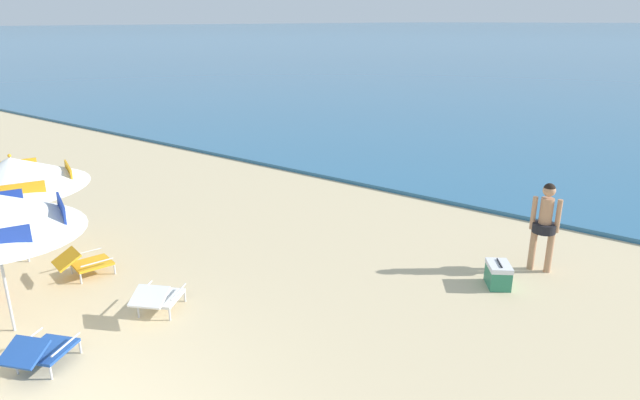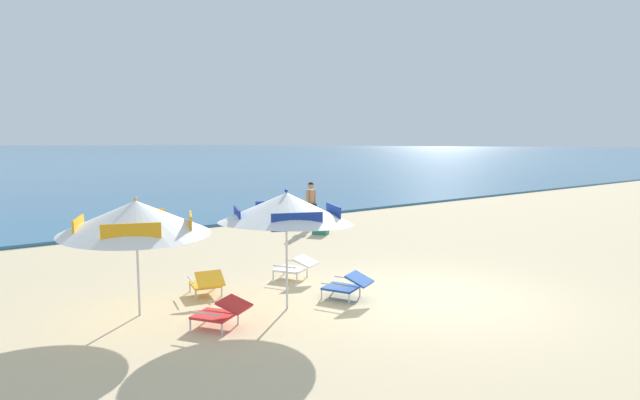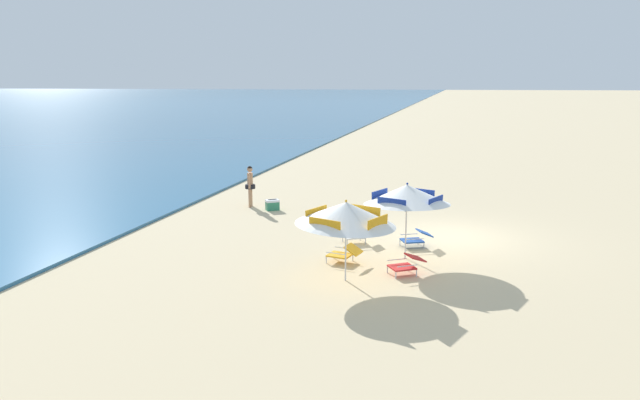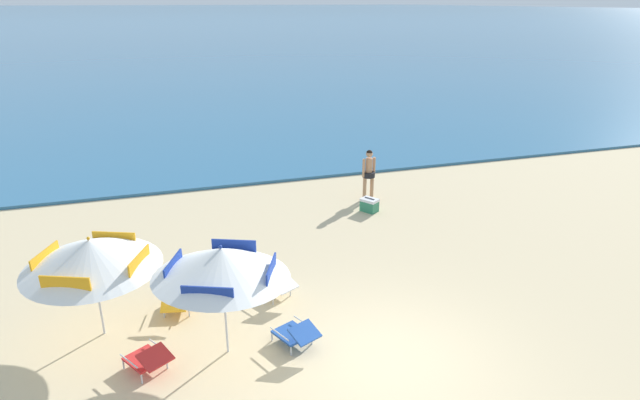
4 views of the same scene
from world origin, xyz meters
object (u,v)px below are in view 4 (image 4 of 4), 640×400
object	(u,v)px
beach_umbrella_striped_second	(91,254)
person_standing_near_shore	(369,171)
lounge_chair_spare_folded	(177,301)
lounge_chair_under_umbrella	(296,333)
beach_umbrella_striped_main	(221,263)
cooler_box	(369,205)
lounge_chair_beside_umbrella	(277,286)
lounge_chair_facing_sea	(148,358)

from	to	relation	value
beach_umbrella_striped_second	person_standing_near_shore	xyz separation A→B (m)	(7.57, 5.26, -0.76)
beach_umbrella_striped_second	lounge_chair_spare_folded	distance (m)	2.00
lounge_chair_spare_folded	person_standing_near_shore	size ratio (longest dim) A/B	0.61
beach_umbrella_striped_second	lounge_chair_under_umbrella	size ratio (longest dim) A/B	2.64
lounge_chair_under_umbrella	beach_umbrella_striped_main	bearing A→B (deg)	170.17
beach_umbrella_striped_second	cooler_box	world-z (taller)	beach_umbrella_striped_second
lounge_chair_beside_umbrella	cooler_box	bearing A→B (deg)	46.49
beach_umbrella_striped_main	lounge_chair_beside_umbrella	world-z (taller)	beach_umbrella_striped_main
lounge_chair_beside_umbrella	lounge_chair_facing_sea	xyz separation A→B (m)	(-2.62, -1.69, 0.00)
lounge_chair_under_umbrella	cooler_box	distance (m)	6.86
lounge_chair_under_umbrella	lounge_chair_beside_umbrella	xyz separation A→B (m)	(0.04, 1.75, 0.00)
beach_umbrella_striped_second	lounge_chair_facing_sea	distance (m)	2.16
lounge_chair_facing_sea	cooler_box	xyz separation A→B (m)	(6.38, 5.65, -0.07)
person_standing_near_shore	lounge_chair_spare_folded	bearing A→B (deg)	-141.27
lounge_chair_under_umbrella	lounge_chair_beside_umbrella	bearing A→B (deg)	88.61
lounge_chair_beside_umbrella	cooler_box	distance (m)	5.46
beach_umbrella_striped_second	lounge_chair_spare_folded	bearing A→B (deg)	12.04
lounge_chair_beside_umbrella	person_standing_near_shore	world-z (taller)	person_standing_near_shore
lounge_chair_spare_folded	person_standing_near_shore	world-z (taller)	person_standing_near_shore
lounge_chair_under_umbrella	cooler_box	bearing A→B (deg)	56.33
beach_umbrella_striped_second	lounge_chair_under_umbrella	xyz separation A→B (m)	(3.39, -1.47, -1.41)
person_standing_near_shore	cooler_box	xyz separation A→B (m)	(-0.37, -1.02, -0.73)
lounge_chair_spare_folded	person_standing_near_shore	xyz separation A→B (m)	(6.19, 4.96, 0.66)
lounge_chair_under_umbrella	lounge_chair_spare_folded	xyz separation A→B (m)	(-2.01, 1.77, -0.00)
lounge_chair_spare_folded	cooler_box	xyz separation A→B (m)	(5.81, 3.94, -0.07)
lounge_chair_beside_umbrella	lounge_chair_facing_sea	size ratio (longest dim) A/B	1.00
lounge_chair_under_umbrella	lounge_chair_spare_folded	world-z (taller)	lounge_chair_spare_folded
beach_umbrella_striped_second	person_standing_near_shore	size ratio (longest dim) A/B	1.66
beach_umbrella_striped_second	lounge_chair_spare_folded	xyz separation A→B (m)	(1.38, 0.29, -1.42)
lounge_chair_beside_umbrella	lounge_chair_under_umbrella	bearing A→B (deg)	-91.39
lounge_chair_beside_umbrella	cooler_box	world-z (taller)	lounge_chair_beside_umbrella
beach_umbrella_striped_main	lounge_chair_spare_folded	bearing A→B (deg)	116.90
lounge_chair_under_umbrella	beach_umbrella_striped_second	bearing A→B (deg)	156.56
beach_umbrella_striped_second	lounge_chair_facing_sea	xyz separation A→B (m)	(0.82, -1.42, -1.41)
beach_umbrella_striped_main	beach_umbrella_striped_second	distance (m)	2.51
beach_umbrella_striped_second	lounge_chair_beside_umbrella	world-z (taller)	beach_umbrella_striped_second
beach_umbrella_striped_second	cooler_box	size ratio (longest dim) A/B	4.42
lounge_chair_under_umbrella	lounge_chair_beside_umbrella	size ratio (longest dim) A/B	1.00
lounge_chair_spare_folded	cooler_box	bearing A→B (deg)	34.15
beach_umbrella_striped_main	beach_umbrella_striped_second	world-z (taller)	beach_umbrella_striped_main
lounge_chair_beside_umbrella	lounge_chair_spare_folded	size ratio (longest dim) A/B	1.03
lounge_chair_facing_sea	lounge_chair_spare_folded	world-z (taller)	lounge_chair_spare_folded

